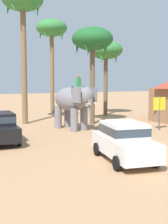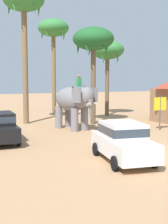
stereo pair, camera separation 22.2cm
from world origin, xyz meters
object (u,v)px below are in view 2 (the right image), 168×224
(palm_tree_left_of_road, at_px, (93,41))
(palm_tree_far_back, at_px, (53,31))
(elephant_with_mahout, at_px, (73,102))
(signboard_yellow, at_px, (160,106))
(palm_tree_near_hut, at_px, (24,5))
(car_sedan_foreground, at_px, (123,140))
(palm_tree_behind_elephant, at_px, (107,52))

(palm_tree_left_of_road, relative_size, palm_tree_far_back, 0.78)
(elephant_with_mahout, height_order, signboard_yellow, elephant_with_mahout)
(palm_tree_left_of_road, distance_m, signboard_yellow, 7.23)
(palm_tree_near_hut, relative_size, palm_tree_far_back, 1.09)
(palm_tree_near_hut, height_order, palm_tree_left_of_road, palm_tree_near_hut)
(palm_tree_near_hut, distance_m, palm_tree_far_back, 8.30)
(palm_tree_near_hut, bearing_deg, palm_tree_left_of_road, -26.02)
(car_sedan_foreground, xyz_separation_m, signboard_yellow, (6.59, 5.97, 0.76))
(palm_tree_far_back, bearing_deg, elephant_with_mahout, -101.50)
(palm_tree_behind_elephant, height_order, palm_tree_far_back, palm_tree_far_back)
(signboard_yellow, bearing_deg, palm_tree_far_back, 103.14)
(car_sedan_foreground, bearing_deg, palm_tree_near_hut, 95.52)
(palm_tree_near_hut, bearing_deg, car_sedan_foreground, -84.48)
(car_sedan_foreground, distance_m, palm_tree_far_back, 21.34)
(palm_tree_far_back, xyz_separation_m, signboard_yellow, (3.20, -13.71, -6.76))
(palm_tree_behind_elephant, bearing_deg, car_sedan_foreground, -115.75)
(car_sedan_foreground, xyz_separation_m, elephant_with_mahout, (1.14, 8.59, 1.06))
(palm_tree_left_of_road, bearing_deg, palm_tree_behind_elephant, 51.14)
(palm_tree_far_back, height_order, signboard_yellow, palm_tree_far_back)
(palm_tree_behind_elephant, xyz_separation_m, palm_tree_far_back, (-3.87, 4.63, 2.31))
(car_sedan_foreground, distance_m, palm_tree_behind_elephant, 17.50)
(elephant_with_mahout, xyz_separation_m, palm_tree_far_back, (2.26, 11.10, 6.46))
(palm_tree_behind_elephant, bearing_deg, elephant_with_mahout, -133.46)
(palm_tree_left_of_road, bearing_deg, signboard_yellow, -56.31)
(signboard_yellow, bearing_deg, palm_tree_left_of_road, 123.69)
(car_sedan_foreground, distance_m, palm_tree_near_hut, 15.34)
(signboard_yellow, bearing_deg, palm_tree_near_hut, 138.75)
(palm_tree_near_hut, relative_size, signboard_yellow, 4.40)
(palm_tree_near_hut, height_order, signboard_yellow, palm_tree_near_hut)
(palm_tree_behind_elephant, relative_size, signboard_yellow, 3.01)
(palm_tree_behind_elephant, xyz_separation_m, palm_tree_near_hut, (-8.50, -2.21, 3.08))
(elephant_with_mahout, distance_m, palm_tree_left_of_road, 5.44)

